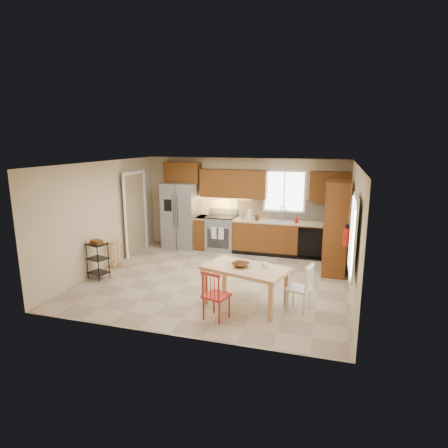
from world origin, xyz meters
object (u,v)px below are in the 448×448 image
dining_table (245,287)px  utility_cart (98,260)px  chair_red (216,295)px  chair_white (299,288)px  pantry (336,227)px  soap_bottle (297,219)px  bar_stool (116,255)px  range_stove (221,233)px  table_jar (264,266)px  table_bowl (241,267)px  refrigerator (181,216)px  fire_extinguisher (346,237)px

dining_table → utility_cart: utility_cart is taller
chair_red → chair_white: size_ratio=1.00×
pantry → dining_table: size_ratio=1.42×
soap_bottle → bar_stool: size_ratio=0.29×
soap_bottle → chair_white: soap_bottle is taller
range_stove → table_jar: range_stove is taller
pantry → table_bowl: bearing=-125.1°
soap_bottle → table_bowl: size_ratio=0.64×
table_bowl → bar_stool: 3.53m
bar_stool → refrigerator: bearing=53.4°
soap_bottle → pantry: 1.31m
chair_red → chair_white: 1.48m
soap_bottle → dining_table: (-0.58, -3.21, -0.64)m
chair_red → chair_white: same height
fire_extinguisher → bar_stool: fire_extinguisher is taller
soap_bottle → table_jar: (-0.26, -3.12, -0.24)m
chair_white → fire_extinguisher: bearing=-17.1°
table_jar → chair_white: bearing=-3.9°
pantry → fire_extinguisher: (0.20, -1.05, 0.05)m
bar_stool → pantry: bearing=-2.4°
table_bowl → bar_stool: size_ratio=0.46×
fire_extinguisher → bar_stool: size_ratio=0.56×
refrigerator → bar_stool: size_ratio=2.81×
soap_bottle → table_jar: soap_bottle is taller
range_stove → chair_white: 4.04m
fire_extinguisher → chair_red: (-2.08, -1.91, -0.67)m
pantry → fire_extinguisher: bearing=-79.2°
refrigerator → table_jar: (2.92, -3.15, -0.15)m
dining_table → bar_stool: (-3.40, 1.16, -0.04)m
range_stove → chair_white: bearing=-53.6°
soap_bottle → bar_stool: bearing=-152.7°
refrigerator → fire_extinguisher: 4.76m
range_stove → bar_stool: range_stove is taller
pantry → range_stove: bearing=161.7°
soap_bottle → utility_cart: soap_bottle is taller
dining_table → table_jar: table_jar is taller
refrigerator → dining_table: size_ratio=1.23×
refrigerator → dining_table: refrigerator is taller
soap_bottle → utility_cart: size_ratio=0.23×
soap_bottle → pantry: bearing=-43.5°
pantry → table_bowl: pantry is taller
range_stove → bar_stool: 2.90m
refrigerator → table_jar: refrigerator is taller
fire_extinguisher → table_bowl: fire_extinguisher is taller
refrigerator → pantry: size_ratio=0.87×
table_bowl → table_jar: bearing=12.5°
table_jar → bar_stool: 3.89m
dining_table → table_bowl: (-0.09, 0.00, 0.37)m
dining_table → table_jar: 0.52m
soap_bottle → table_bowl: bearing=-101.9°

